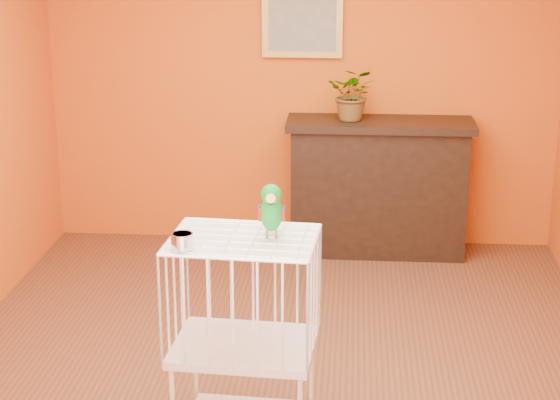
{
  "coord_description": "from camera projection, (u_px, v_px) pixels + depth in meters",
  "views": [
    {
      "loc": [
        0.4,
        -5.01,
        2.58
      ],
      "look_at": [
        0.06,
        -0.73,
        1.25
      ],
      "focal_mm": 60.0,
      "sensor_mm": 36.0,
      "label": 1
    }
  ],
  "objects": [
    {
      "name": "room_shell",
      "position": [
        279.0,
        103.0,
        5.09
      ],
      "size": [
        4.5,
        4.5,
        4.5
      ],
      "color": "#C65512",
      "rests_on": "ground"
    },
    {
      "name": "ground",
      "position": [
        279.0,
        365.0,
        5.56
      ],
      "size": [
        4.5,
        4.5,
        0.0
      ],
      "primitive_type": "plane",
      "color": "brown",
      "rests_on": "ground"
    },
    {
      "name": "birdcage",
      "position": [
        244.0,
        336.0,
        4.65
      ],
      "size": [
        0.73,
        0.58,
        1.08
      ],
      "rotation": [
        0.0,
        0.0,
        -0.07
      ],
      "color": "white",
      "rests_on": "ground"
    },
    {
      "name": "parrot",
      "position": [
        271.0,
        210.0,
        4.46
      ],
      "size": [
        0.14,
        0.25,
        0.28
      ],
      "rotation": [
        0.0,
        0.0,
        0.06
      ],
      "color": "#59544C",
      "rests_on": "birdcage"
    },
    {
      "name": "framed_picture",
      "position": [
        302.0,
        25.0,
        7.16
      ],
      "size": [
        0.62,
        0.04,
        0.5
      ],
      "color": "#BD9443",
      "rests_on": "room_shell"
    },
    {
      "name": "console_cabinet",
      "position": [
        378.0,
        187.0,
        7.27
      ],
      "size": [
        1.43,
        0.51,
        1.06
      ],
      "color": "black",
      "rests_on": "ground"
    },
    {
      "name": "potted_plant",
      "position": [
        353.0,
        100.0,
        7.07
      ],
      "size": [
        0.43,
        0.46,
        0.31
      ],
      "primitive_type": "imported",
      "rotation": [
        0.0,
        0.0,
        -0.19
      ],
      "color": "#26722D",
      "rests_on": "console_cabinet"
    },
    {
      "name": "feed_cup",
      "position": [
        182.0,
        241.0,
        4.34
      ],
      "size": [
        0.11,
        0.11,
        0.07
      ],
      "primitive_type": "cylinder",
      "color": "silver",
      "rests_on": "birdcage"
    }
  ]
}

